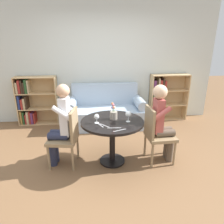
% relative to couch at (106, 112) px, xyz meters
% --- Properties ---
extents(ground_plane, '(16.00, 16.00, 0.00)m').
position_rel_couch_xyz_m(ground_plane, '(0.00, -1.53, -0.31)').
color(ground_plane, brown).
extents(back_wall, '(5.20, 0.05, 2.70)m').
position_rel_couch_xyz_m(back_wall, '(0.00, 0.42, 1.04)').
color(back_wall, silver).
rests_on(back_wall, ground_plane).
extents(round_table, '(0.95, 0.95, 0.71)m').
position_rel_couch_xyz_m(round_table, '(0.00, -1.53, 0.26)').
color(round_table, black).
rests_on(round_table, ground_plane).
extents(couch, '(1.74, 0.80, 0.92)m').
position_rel_couch_xyz_m(couch, '(0.00, 0.00, 0.00)').
color(couch, '#9EB2C6').
rests_on(couch, ground_plane).
extents(bookshelf_left, '(0.90, 0.28, 1.10)m').
position_rel_couch_xyz_m(bookshelf_left, '(-1.66, 0.27, 0.22)').
color(bookshelf_left, tan).
rests_on(bookshelf_left, ground_plane).
extents(bookshelf_right, '(0.90, 0.28, 1.10)m').
position_rel_couch_xyz_m(bookshelf_right, '(1.43, 0.27, 0.24)').
color(bookshelf_right, tan).
rests_on(bookshelf_right, ground_plane).
extents(chair_left, '(0.48, 0.48, 0.90)m').
position_rel_couch_xyz_m(chair_left, '(-0.68, -1.53, 0.18)').
color(chair_left, '#937A56').
rests_on(chair_left, ground_plane).
extents(chair_right, '(0.44, 0.44, 0.90)m').
position_rel_couch_xyz_m(chair_right, '(0.68, -1.56, 0.18)').
color(chair_right, '#937A56').
rests_on(chair_right, ground_plane).
extents(person_left, '(0.45, 0.38, 1.27)m').
position_rel_couch_xyz_m(person_left, '(-0.77, -1.50, 0.36)').
color(person_left, '#282D47').
rests_on(person_left, ground_plane).
extents(person_right, '(0.43, 0.36, 1.25)m').
position_rel_couch_xyz_m(person_right, '(0.77, -1.55, 0.36)').
color(person_right, brown).
rests_on(person_right, ground_plane).
extents(wine_glass_left, '(0.08, 0.08, 0.14)m').
position_rel_couch_xyz_m(wine_glass_left, '(-0.23, -1.60, 0.49)').
color(wine_glass_left, white).
rests_on(wine_glass_left, round_table).
extents(wine_glass_right, '(0.09, 0.09, 0.16)m').
position_rel_couch_xyz_m(wine_glass_right, '(0.23, -1.59, 0.51)').
color(wine_glass_right, white).
rests_on(wine_glass_right, round_table).
extents(flower_vase, '(0.11, 0.11, 0.26)m').
position_rel_couch_xyz_m(flower_vase, '(0.03, -1.46, 0.48)').
color(flower_vase, '#9E9384').
rests_on(flower_vase, round_table).
extents(knife_left_setting, '(0.18, 0.08, 0.00)m').
position_rel_couch_xyz_m(knife_left_setting, '(0.06, -1.88, 0.40)').
color(knife_left_setting, silver).
rests_on(knife_left_setting, round_table).
extents(fork_left_setting, '(0.09, 0.18, 0.00)m').
position_rel_couch_xyz_m(fork_left_setting, '(-0.19, -1.68, 0.40)').
color(fork_left_setting, silver).
rests_on(fork_left_setting, round_table).
extents(knife_right_setting, '(0.14, 0.15, 0.00)m').
position_rel_couch_xyz_m(knife_right_setting, '(-0.13, -1.70, 0.40)').
color(knife_right_setting, silver).
rests_on(knife_right_setting, round_table).
extents(fork_right_setting, '(0.19, 0.02, 0.00)m').
position_rel_couch_xyz_m(fork_right_setting, '(0.00, -1.80, 0.40)').
color(fork_right_setting, silver).
rests_on(fork_right_setting, round_table).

